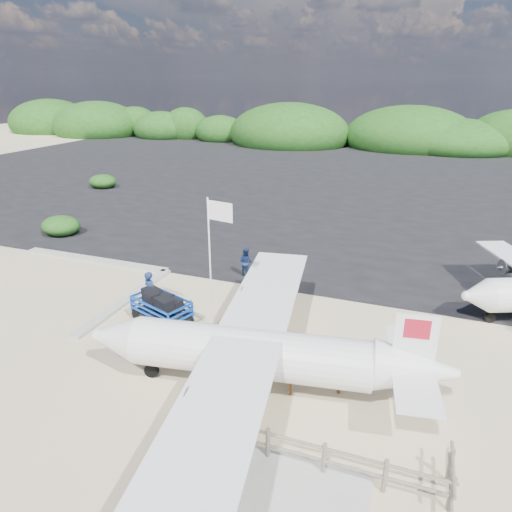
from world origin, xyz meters
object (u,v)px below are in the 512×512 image
Objects in this scene: crew_a at (151,292)px; baggage_cart at (163,323)px; signboard at (314,393)px; crew_c at (246,312)px; crew_b at (246,262)px; aircraft_small at (274,168)px; flagpole at (213,328)px.

baggage_cart is at bearing 168.44° from crew_a.
crew_c is (-3.43, 2.81, 0.89)m from signboard.
crew_a reaches higher than baggage_cart.
crew_a is (-0.91, 0.66, 0.96)m from baggage_cart.
aircraft_small is at bearing -58.34° from crew_b.
aircraft_small reaches higher than baggage_cart.
crew_a is at bearing 164.17° from baggage_cart.
flagpole is 2.85× the size of crew_a.
signboard is 0.94× the size of crew_a.
aircraft_small is at bearing 120.49° from baggage_cart.
crew_a is 0.24× the size of aircraft_small.
aircraft_small is at bearing -96.74° from crew_c.
crew_c is (3.51, 0.56, 0.89)m from baggage_cart.
crew_b is (1.46, 5.71, 0.77)m from baggage_cart.
crew_a is 34.14m from aircraft_small.
crew_a is at bearing 137.19° from signboard.
flagpole reaches higher than aircraft_small.
crew_a reaches higher than crew_c.
crew_c is (2.05, -5.14, 0.12)m from crew_b.
crew_a is at bearing 76.32° from aircraft_small.
crew_c is 35.20m from aircraft_small.
crew_c reaches higher than baggage_cart.
crew_b is 0.20× the size of aircraft_small.
crew_a is (-7.86, 2.91, 0.96)m from signboard.
crew_a is (-3.03, 0.32, 0.96)m from flagpole.
flagpole is at bearing 29.18° from baggage_cart.
baggage_cart is at bearing 77.63° from aircraft_small.
crew_c is at bearing 9.10° from flagpole.
crew_c is at bearing 118.20° from signboard.
baggage_cart is 0.49× the size of flagpole.
aircraft_small is (-13.29, 36.60, 0.00)m from signboard.
baggage_cart is 1.39× the size of crew_a.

